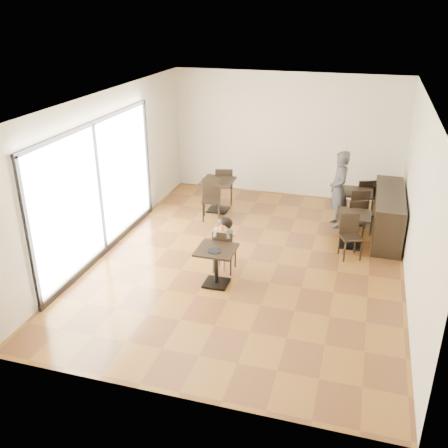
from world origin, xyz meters
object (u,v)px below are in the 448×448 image
at_px(child, 225,244).
at_px(cafe_table_left, 218,195).
at_px(child_chair, 225,250).
at_px(chair_back_b, 362,213).
at_px(chair_left_a, 224,185).
at_px(chair_back_a, 363,196).
at_px(chair_left_b, 211,200).
at_px(adult_patron, 339,189).
at_px(chair_mid_b, 351,237).
at_px(cafe_table_mid, 352,230).
at_px(child_table, 216,267).
at_px(chair_mid_a, 354,217).
at_px(cafe_table_back, 355,207).

bearing_deg(child, cafe_table_left, 109.35).
relative_size(child_chair, chair_back_b, 0.94).
xyz_separation_m(chair_left_a, chair_back_b, (3.45, -0.89, -0.02)).
bearing_deg(chair_back_a, chair_back_b, 70.23).
bearing_deg(chair_left_b, child_chair, -81.25).
height_order(adult_patron, chair_left_b, adult_patron).
relative_size(child_chair, cafe_table_left, 1.09).
height_order(chair_mid_b, chair_back_a, chair_back_a).
relative_size(adult_patron, cafe_table_left, 2.21).
bearing_deg(cafe_table_mid, chair_back_a, 85.20).
bearing_deg(child_table, adult_patron, 60.39).
relative_size(cafe_table_left, chair_back_a, 0.86).
bearing_deg(cafe_table_left, child_chair, -70.65).
bearing_deg(adult_patron, chair_back_a, 126.95).
bearing_deg(chair_back_a, child, 36.19).
bearing_deg(child, adult_patron, 55.74).
xyz_separation_m(cafe_table_left, chair_left_b, (0.00, -0.55, 0.08)).
relative_size(child_table, chair_mid_a, 0.82).
bearing_deg(chair_back_a, cafe_table_back, 54.31).
relative_size(cafe_table_left, chair_mid_a, 0.90).
distance_m(child, cafe_table_left, 3.03).
bearing_deg(child_table, chair_back_a, 59.62).
height_order(chair_left_b, chair_back_b, chair_left_b).
distance_m(chair_back_a, chair_back_b, 1.10).
bearing_deg(child_chair, chair_back_a, -124.03).
xyz_separation_m(chair_mid_a, chair_mid_b, (0.00, -1.10, 0.00)).
xyz_separation_m(child, chair_back_a, (2.44, 3.62, -0.09)).
height_order(chair_mid_b, chair_back_b, chair_back_b).
bearing_deg(child_table, chair_mid_a, 51.45).
relative_size(child_table, child, 0.66).
distance_m(chair_mid_b, chair_left_a, 3.95).
relative_size(chair_left_a, chair_back_b, 1.04).
relative_size(child, cafe_table_back, 1.42).
relative_size(cafe_table_back, chair_left_a, 0.80).
relative_size(cafe_table_mid, chair_mid_a, 0.83).
xyz_separation_m(chair_mid_b, chair_left_b, (-3.29, 1.09, 0.04)).
xyz_separation_m(adult_patron, chair_left_a, (-2.89, 0.64, -0.40)).
height_order(child_chair, cafe_table_back, child_chair).
xyz_separation_m(cafe_table_left, chair_back_b, (3.45, -0.34, 0.06)).
bearing_deg(chair_mid_a, child_table, 29.18).
relative_size(child, chair_left_a, 1.14).
relative_size(child, cafe_table_left, 1.37).
xyz_separation_m(cafe_table_mid, cafe_table_left, (-3.29, 1.09, 0.03)).
relative_size(child, chair_mid_b, 1.24).
bearing_deg(cafe_table_mid, chair_mid_b, -90.00).
relative_size(adult_patron, chair_left_b, 1.84).
bearing_deg(chair_left_a, cafe_table_mid, 138.84).
bearing_deg(chair_left_a, child, 91.66).
distance_m(cafe_table_left, chair_mid_a, 3.34).
height_order(chair_mid_b, chair_left_b, chair_left_b).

